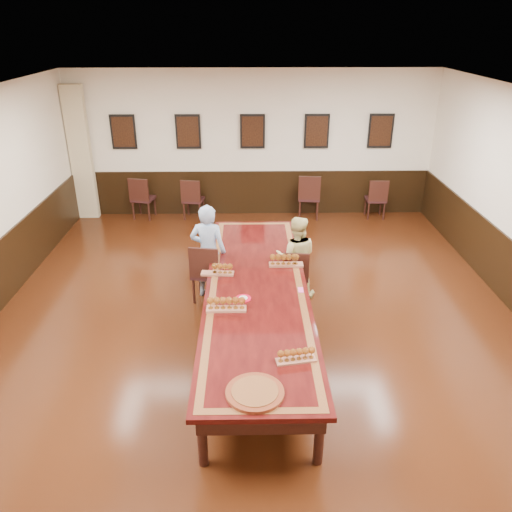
{
  "coord_description": "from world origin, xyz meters",
  "views": [
    {
      "loc": [
        -0.11,
        -6.01,
        4.08
      ],
      "look_at": [
        0.0,
        0.5,
        1.0
      ],
      "focal_mm": 35.0,
      "sensor_mm": 36.0,
      "label": 1
    }
  ],
  "objects_px": {
    "spare_chair_c": "(309,196)",
    "spare_chair_b": "(193,198)",
    "person_man": "(208,252)",
    "chair_woman": "(295,273)",
    "chair_man": "(208,271)",
    "spare_chair_a": "(143,197)",
    "person_woman": "(296,257)",
    "conference_table": "(257,297)",
    "spare_chair_d": "(376,198)",
    "carved_platter": "(255,392)"
  },
  "relations": [
    {
      "from": "spare_chair_c",
      "to": "spare_chair_b",
      "type": "bearing_deg",
      "value": 6.74
    },
    {
      "from": "spare_chair_b",
      "to": "person_man",
      "type": "distance_m",
      "value": 3.61
    },
    {
      "from": "chair_woman",
      "to": "spare_chair_c",
      "type": "relative_size",
      "value": 0.85
    },
    {
      "from": "chair_man",
      "to": "spare_chair_b",
      "type": "height_order",
      "value": "chair_man"
    },
    {
      "from": "spare_chair_a",
      "to": "person_woman",
      "type": "xyz_separation_m",
      "value": [
        3.12,
        -3.6,
        0.2
      ]
    },
    {
      "from": "chair_woman",
      "to": "conference_table",
      "type": "relative_size",
      "value": 0.17
    },
    {
      "from": "person_woman",
      "to": "chair_woman",
      "type": "bearing_deg",
      "value": 90.0
    },
    {
      "from": "spare_chair_d",
      "to": "person_man",
      "type": "height_order",
      "value": "person_man"
    },
    {
      "from": "chair_woman",
      "to": "spare_chair_d",
      "type": "bearing_deg",
      "value": -115.58
    },
    {
      "from": "spare_chair_d",
      "to": "conference_table",
      "type": "relative_size",
      "value": 0.18
    },
    {
      "from": "spare_chair_c",
      "to": "person_man",
      "type": "xyz_separation_m",
      "value": [
        -2.01,
        -3.54,
        0.27
      ]
    },
    {
      "from": "spare_chair_b",
      "to": "person_woman",
      "type": "xyz_separation_m",
      "value": [
        1.99,
        -3.56,
        0.21
      ]
    },
    {
      "from": "chair_woman",
      "to": "person_woman",
      "type": "relative_size",
      "value": 0.64
    },
    {
      "from": "spare_chair_c",
      "to": "carved_platter",
      "type": "distance_m",
      "value": 6.97
    },
    {
      "from": "spare_chair_c",
      "to": "spare_chair_d",
      "type": "distance_m",
      "value": 1.51
    },
    {
      "from": "chair_woman",
      "to": "carved_platter",
      "type": "bearing_deg",
      "value": 82.63
    },
    {
      "from": "chair_man",
      "to": "spare_chair_b",
      "type": "bearing_deg",
      "value": -71.32
    },
    {
      "from": "person_man",
      "to": "conference_table",
      "type": "relative_size",
      "value": 0.31
    },
    {
      "from": "carved_platter",
      "to": "person_man",
      "type": "bearing_deg",
      "value": 101.76
    },
    {
      "from": "chair_man",
      "to": "person_man",
      "type": "relative_size",
      "value": 0.63
    },
    {
      "from": "spare_chair_a",
      "to": "spare_chair_d",
      "type": "bearing_deg",
      "value": -168.92
    },
    {
      "from": "person_woman",
      "to": "chair_man",
      "type": "bearing_deg",
      "value": 8.82
    },
    {
      "from": "chair_woman",
      "to": "spare_chair_b",
      "type": "height_order",
      "value": "spare_chair_b"
    },
    {
      "from": "conference_table",
      "to": "person_woman",
      "type": "bearing_deg",
      "value": 60.27
    },
    {
      "from": "chair_woman",
      "to": "spare_chair_a",
      "type": "distance_m",
      "value": 4.83
    },
    {
      "from": "chair_man",
      "to": "person_man",
      "type": "distance_m",
      "value": 0.31
    },
    {
      "from": "spare_chair_d",
      "to": "spare_chair_b",
      "type": "bearing_deg",
      "value": 0.64
    },
    {
      "from": "spare_chair_a",
      "to": "spare_chair_b",
      "type": "distance_m",
      "value": 1.13
    },
    {
      "from": "spare_chair_d",
      "to": "spare_chair_a",
      "type": "bearing_deg",
      "value": 0.18
    },
    {
      "from": "chair_woman",
      "to": "spare_chair_b",
      "type": "relative_size",
      "value": 0.93
    },
    {
      "from": "spare_chair_c",
      "to": "conference_table",
      "type": "height_order",
      "value": "spare_chair_c"
    },
    {
      "from": "spare_chair_a",
      "to": "person_man",
      "type": "relative_size",
      "value": 0.62
    },
    {
      "from": "spare_chair_a",
      "to": "spare_chair_d",
      "type": "relative_size",
      "value": 1.06
    },
    {
      "from": "spare_chair_d",
      "to": "person_man",
      "type": "bearing_deg",
      "value": 45.98
    },
    {
      "from": "chair_woman",
      "to": "person_man",
      "type": "height_order",
      "value": "person_man"
    },
    {
      "from": "spare_chair_c",
      "to": "person_man",
      "type": "height_order",
      "value": "person_man"
    },
    {
      "from": "chair_man",
      "to": "chair_woman",
      "type": "distance_m",
      "value": 1.4
    },
    {
      "from": "spare_chair_b",
      "to": "person_man",
      "type": "xyz_separation_m",
      "value": [
        0.6,
        -3.55,
        0.31
      ]
    },
    {
      "from": "chair_woman",
      "to": "person_man",
      "type": "bearing_deg",
      "value": 0.84
    },
    {
      "from": "person_man",
      "to": "person_woman",
      "type": "xyz_separation_m",
      "value": [
        1.39,
        -0.01,
        -0.1
      ]
    },
    {
      "from": "chair_man",
      "to": "chair_woman",
      "type": "relative_size",
      "value": 1.13
    },
    {
      "from": "chair_man",
      "to": "spare_chair_a",
      "type": "distance_m",
      "value": 4.08
    },
    {
      "from": "conference_table",
      "to": "carved_platter",
      "type": "bearing_deg",
      "value": -91.5
    },
    {
      "from": "carved_platter",
      "to": "spare_chair_d",
      "type": "bearing_deg",
      "value": 67.47
    },
    {
      "from": "spare_chair_b",
      "to": "spare_chair_d",
      "type": "relative_size",
      "value": 1.02
    },
    {
      "from": "carved_platter",
      "to": "spare_chair_c",
      "type": "bearing_deg",
      "value": 79.05
    },
    {
      "from": "spare_chair_d",
      "to": "carved_platter",
      "type": "xyz_separation_m",
      "value": [
        -2.83,
        -6.83,
        0.32
      ]
    },
    {
      "from": "chair_woman",
      "to": "spare_chair_a",
      "type": "height_order",
      "value": "spare_chair_a"
    },
    {
      "from": "person_woman",
      "to": "conference_table",
      "type": "relative_size",
      "value": 0.27
    },
    {
      "from": "person_man",
      "to": "conference_table",
      "type": "xyz_separation_m",
      "value": [
        0.74,
        -1.14,
        -0.17
      ]
    }
  ]
}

